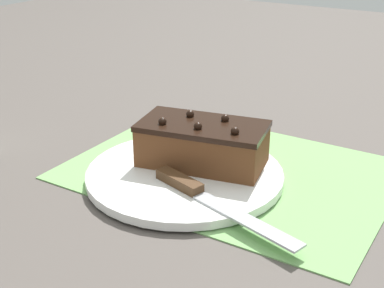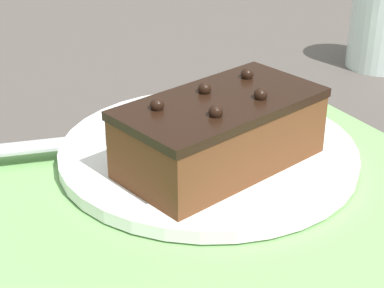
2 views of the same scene
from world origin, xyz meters
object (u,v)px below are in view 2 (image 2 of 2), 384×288
Objects in this scene: serving_knife at (129,133)px; drinking_glass at (382,28)px; cake_plate at (208,152)px; chocolate_cake at (220,132)px.

serving_knife is 2.29× the size of drinking_glass.
cake_plate is 0.35m from drinking_glass.
drinking_glass is at bearing -65.25° from serving_knife.
serving_knife is at bearing 136.89° from cake_plate.
chocolate_cake is at bearing -135.16° from serving_knife.
serving_knife reaches higher than cake_plate.
serving_knife is 0.39m from drinking_glass.
chocolate_cake is 1.91× the size of drinking_glass.
chocolate_cake is 0.10m from serving_knife.
chocolate_cake is at bearing -104.48° from cake_plate.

